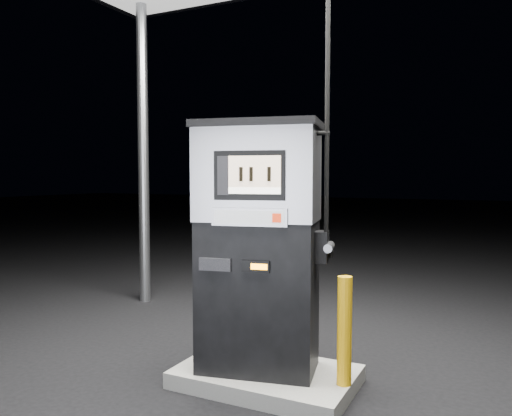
% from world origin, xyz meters
% --- Properties ---
extents(ground, '(80.00, 80.00, 0.00)m').
position_xyz_m(ground, '(0.00, 0.00, 0.00)').
color(ground, black).
rests_on(ground, ground).
extents(pump_island, '(1.60, 1.00, 0.15)m').
position_xyz_m(pump_island, '(0.00, 0.00, 0.07)').
color(pump_island, slate).
rests_on(pump_island, ground).
extents(fuel_dispenser, '(1.31, 0.89, 4.70)m').
position_xyz_m(fuel_dispenser, '(-0.07, -0.03, 1.31)').
color(fuel_dispenser, black).
rests_on(fuel_dispenser, pump_island).
extents(bollard_left, '(0.14, 0.14, 0.83)m').
position_xyz_m(bollard_left, '(-0.56, 0.17, 0.57)').
color(bollard_left, '#EBA70D').
rests_on(bollard_left, pump_island).
extents(bollard_right, '(0.13, 0.13, 0.93)m').
position_xyz_m(bollard_right, '(0.74, -0.02, 0.62)').
color(bollard_right, '#EBA70D').
rests_on(bollard_right, pump_island).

